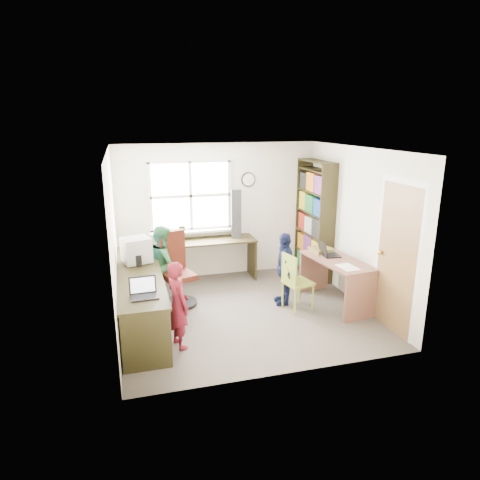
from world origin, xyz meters
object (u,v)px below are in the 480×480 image
Objects in this scene: l_desk at (157,300)px; person_green at (164,264)px; cd_tower at (236,214)px; bookshelf at (314,222)px; potted_plant at (181,233)px; person_red at (178,305)px; person_navy at (284,269)px; wooden_chair at (295,280)px; laptop_right at (327,252)px; right_desk at (336,272)px; crt_monitor at (136,250)px; laptop_left at (144,292)px; swivel_chair at (177,274)px.

person_green is at bearing 78.29° from l_desk.
cd_tower reaches higher than person_green.
potted_plant is (-2.38, 0.26, -0.10)m from bookshelf.
person_red is (0.23, -0.47, 0.11)m from l_desk.
person_red is at bearing -112.64° from cd_tower.
wooden_chair is at bearing 22.63° from person_navy.
right_desk is at bearing -163.16° from laptop_right.
bookshelf is at bearing -2.67° from crt_monitor.
crt_monitor is at bearing 88.20° from laptop_left.
swivel_chair is 1.01× the size of person_red.
wooden_chair is 2.38m from crt_monitor.
crt_monitor is (-2.25, 0.60, 0.47)m from wooden_chair.
crt_monitor is (-2.94, 0.59, 0.41)m from right_desk.
potted_plant is (0.20, 0.87, 0.41)m from swivel_chair.
person_navy is at bearing -64.45° from cd_tower.
person_red is (-0.15, -1.33, 0.07)m from swivel_chair.
potted_plant is (0.78, 0.96, -0.04)m from crt_monitor.
l_desk is 0.53m from person_red.
potted_plant is 0.24× the size of person_green.
cd_tower reaches higher than swivel_chair.
crt_monitor is at bearing 104.72° from l_desk.
l_desk is at bearing -70.04° from person_navy.
crt_monitor is (-0.58, -0.10, 0.45)m from swivel_chair.
swivel_chair is at bearing 83.93° from laptop_right.
l_desk is 9.88× the size of potted_plant.
person_green is (0.39, 1.51, -0.19)m from laptop_left.
cd_tower is (-1.12, 1.35, 0.40)m from laptop_right.
laptop_left is (-0.56, -1.37, 0.31)m from swivel_chair.
person_green reaches higher than laptop_left.
person_navy reaches higher than laptop_right.
right_desk is at bearing -26.65° from crt_monitor.
crt_monitor is 1.27× the size of laptop_right.
laptop_left is 3.01m from laptop_right.
laptop_left is 1.13× the size of potted_plant.
swivel_chair is at bearing 66.12° from l_desk.
l_desk is 2.74m from laptop_right.
laptop_right is 0.30× the size of person_green.
crt_monitor is at bearing 152.41° from wooden_chair.
right_desk is 2.69m from potted_plant.
l_desk is 8.11× the size of laptop_right.
crt_monitor is (-0.20, 0.77, 0.49)m from l_desk.
l_desk is at bearing 68.00° from laptop_left.
laptop_right is 2.56m from person_green.
person_green is (0.21, 1.00, 0.16)m from l_desk.
cd_tower reaches higher than wooden_chair.
right_desk is 1.40m from bookshelf.
cd_tower is (1.78, 0.99, 0.24)m from crt_monitor.
crt_monitor is 0.38× the size of person_green.
person_red reaches higher than laptop_left.
person_red is (-1.82, -0.63, 0.09)m from wooden_chair.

